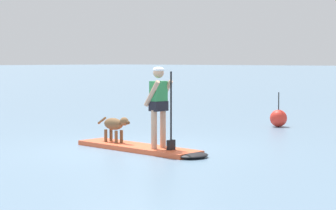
{
  "coord_description": "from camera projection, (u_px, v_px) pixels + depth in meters",
  "views": [
    {
      "loc": [
        8.95,
        -9.62,
        1.89
      ],
      "look_at": [
        0.0,
        1.0,
        0.9
      ],
      "focal_mm": 66.93,
      "sensor_mm": 36.0,
      "label": 1
    }
  ],
  "objects": [
    {
      "name": "dog",
      "position": [
        115.0,
        125.0,
        13.68
      ],
      "size": [
        1.04,
        0.25,
        0.57
      ],
      "color": "brown",
      "rests_on": "paddleboard"
    },
    {
      "name": "marker_buoy",
      "position": [
        278.0,
        118.0,
        17.83
      ],
      "size": [
        0.49,
        0.49,
        0.99
      ],
      "color": "red",
      "rests_on": "ground_plane"
    },
    {
      "name": "ground_plane",
      "position": [
        138.0,
        150.0,
        13.22
      ],
      "size": [
        400.0,
        400.0,
        0.0
      ],
      "primitive_type": "plane",
      "color": "slate"
    },
    {
      "name": "paddleboard",
      "position": [
        145.0,
        149.0,
        13.06
      ],
      "size": [
        3.41,
        0.92,
        0.1
      ],
      "color": "#E55933",
      "rests_on": "ground_plane"
    },
    {
      "name": "person_paddler",
      "position": [
        159.0,
        102.0,
        12.71
      ],
      "size": [
        0.62,
        0.49,
        1.66
      ],
      "color": "tan",
      "rests_on": "paddleboard"
    }
  ]
}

